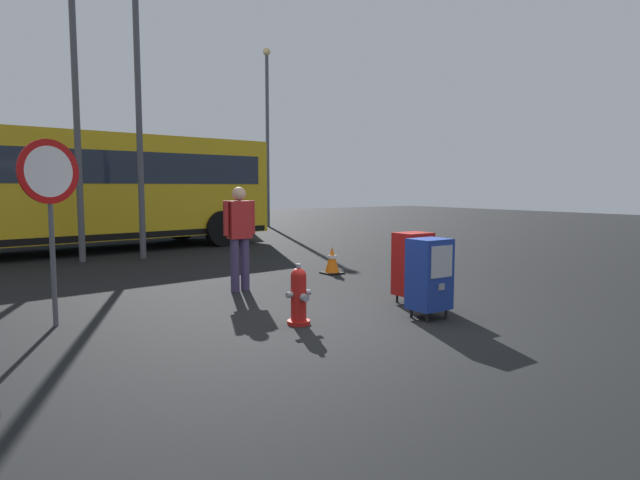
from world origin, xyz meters
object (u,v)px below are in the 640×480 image
(fire_hydrant, at_px, (299,296))
(traffic_cone, at_px, (332,260))
(street_light_near_left, at_px, (267,125))
(newspaper_box_primary, at_px, (429,274))
(street_light_far_left, at_px, (75,70))
(newspaper_box_secondary, at_px, (413,264))
(bus_far, at_px, (103,186))
(pedestrian, at_px, (240,232))
(bus_near, at_px, (69,185))
(street_light_far_right, at_px, (138,81))
(stop_sign, at_px, (50,193))

(fire_hydrant, relative_size, traffic_cone, 1.41)
(fire_hydrant, relative_size, street_light_near_left, 0.10)
(fire_hydrant, xyz_separation_m, street_light_near_left, (7.87, 14.71, 3.90))
(newspaper_box_primary, height_order, street_light_far_left, street_light_far_left)
(newspaper_box_secondary, bearing_deg, street_light_far_left, 112.13)
(bus_far, relative_size, street_light_near_left, 1.46)
(newspaper_box_primary, bearing_deg, pedestrian, 110.82)
(bus_near, distance_m, street_light_far_right, 3.42)
(newspaper_box_primary, xyz_separation_m, newspaper_box_secondary, (0.48, 0.79, 0.00))
(street_light_near_left, xyz_separation_m, street_light_far_right, (-7.54, -7.41, -0.18))
(newspaper_box_primary, bearing_deg, street_light_far_right, 98.61)
(stop_sign, bearing_deg, pedestrian, 14.79)
(newspaper_box_primary, bearing_deg, traffic_cone, 73.08)
(bus_near, bearing_deg, pedestrian, -86.95)
(pedestrian, relative_size, traffic_cone, 3.15)
(newspaper_box_secondary, bearing_deg, street_light_near_left, 68.17)
(bus_near, height_order, street_light_far_left, street_light_far_left)
(newspaper_box_primary, height_order, newspaper_box_secondary, same)
(pedestrian, xyz_separation_m, street_light_near_left, (7.48, 12.35, 3.30))
(newspaper_box_secondary, height_order, bus_far, bus_far)
(newspaper_box_secondary, bearing_deg, stop_sign, 161.48)
(street_light_far_left, bearing_deg, bus_far, 72.98)
(pedestrian, bearing_deg, street_light_far_left, 104.85)
(bus_far, xyz_separation_m, street_light_far_right, (-0.84, -7.14, 2.36))
(newspaper_box_primary, height_order, street_light_far_right, street_light_far_right)
(fire_hydrant, height_order, pedestrian, pedestrian)
(bus_near, xyz_separation_m, street_light_far_right, (1.15, -2.20, 2.36))
(stop_sign, bearing_deg, bus_near, 78.34)
(stop_sign, height_order, street_light_far_left, street_light_far_left)
(stop_sign, relative_size, bus_far, 0.21)
(newspaper_box_secondary, xyz_separation_m, bus_far, (-0.85, 14.33, 1.14))
(bus_far, bearing_deg, bus_near, -120.20)
(street_light_far_left, bearing_deg, bus_near, 85.89)
(pedestrian, xyz_separation_m, bus_near, (-1.21, 7.14, 0.76))
(bus_far, xyz_separation_m, street_light_far_left, (-2.14, -6.98, 2.48))
(newspaper_box_primary, height_order, street_light_near_left, street_light_near_left)
(newspaper_box_primary, xyz_separation_m, street_light_far_right, (-1.21, 7.97, 3.50))
(traffic_cone, relative_size, street_light_near_left, 0.07)
(fire_hydrant, relative_size, street_light_far_left, 0.10)
(traffic_cone, bearing_deg, newspaper_box_secondary, -102.30)
(newspaper_box_primary, bearing_deg, stop_sign, 150.21)
(pedestrian, height_order, bus_far, bus_far)
(newspaper_box_secondary, bearing_deg, bus_near, 106.85)
(bus_far, distance_m, street_light_far_left, 7.71)
(stop_sign, height_order, traffic_cone, stop_sign)
(fire_hydrant, height_order, street_light_far_right, street_light_far_right)
(newspaper_box_primary, bearing_deg, street_light_far_left, 107.12)
(traffic_cone, height_order, street_light_far_left, street_light_far_left)
(traffic_cone, bearing_deg, fire_hydrant, -132.01)
(newspaper_box_secondary, xyz_separation_m, pedestrian, (-1.63, 2.25, 0.38))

